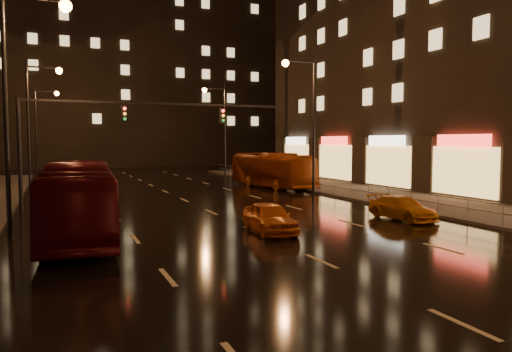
{
  "coord_description": "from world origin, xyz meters",
  "views": [
    {
      "loc": [
        -7.95,
        -9.87,
        3.88
      ],
      "look_at": [
        -0.56,
        8.21,
        2.5
      ],
      "focal_mm": 35.0,
      "sensor_mm": 36.0,
      "label": 1
    }
  ],
  "objects_px": {
    "bus_red": "(79,200)",
    "taxi_near": "(270,217)",
    "taxi_far": "(403,208)",
    "bus_curb": "(272,170)"
  },
  "relations": [
    {
      "from": "bus_red",
      "to": "bus_curb",
      "type": "height_order",
      "value": "bus_red"
    },
    {
      "from": "bus_red",
      "to": "taxi_near",
      "type": "height_order",
      "value": "bus_red"
    },
    {
      "from": "bus_curb",
      "to": "taxi_far",
      "type": "distance_m",
      "value": 17.97
    },
    {
      "from": "bus_red",
      "to": "taxi_near",
      "type": "distance_m",
      "value": 7.82
    },
    {
      "from": "bus_red",
      "to": "taxi_near",
      "type": "xyz_separation_m",
      "value": [
        7.5,
        -2.03,
        -0.87
      ]
    },
    {
      "from": "bus_red",
      "to": "taxi_far",
      "type": "height_order",
      "value": "bus_red"
    },
    {
      "from": "bus_curb",
      "to": "taxi_near",
      "type": "bearing_deg",
      "value": -119.8
    },
    {
      "from": "bus_red",
      "to": "taxi_far",
      "type": "relative_size",
      "value": 2.76
    },
    {
      "from": "bus_curb",
      "to": "taxi_far",
      "type": "bearing_deg",
      "value": -98.45
    },
    {
      "from": "bus_red",
      "to": "taxi_far",
      "type": "bearing_deg",
      "value": -1.14
    }
  ]
}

